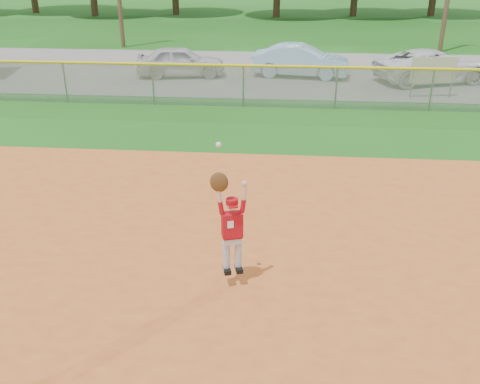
% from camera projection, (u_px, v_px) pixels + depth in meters
% --- Properties ---
extents(ground, '(120.00, 120.00, 0.00)m').
position_uv_depth(ground, '(203.00, 244.00, 10.64)').
color(ground, '#185713').
rests_on(ground, ground).
extents(clay_infield, '(24.00, 16.00, 0.04)m').
position_uv_depth(clay_infield, '(172.00, 345.00, 7.92)').
color(clay_infield, '#B95621').
rests_on(clay_infield, ground).
extents(parking_strip, '(44.00, 10.00, 0.03)m').
position_uv_depth(parking_strip, '(254.00, 71.00, 25.10)').
color(parking_strip, slate).
rests_on(parking_strip, ground).
extents(car_white_a, '(4.10, 2.18, 1.33)m').
position_uv_depth(car_white_a, '(181.00, 61.00, 23.85)').
color(car_white_a, silver).
rests_on(car_white_a, parking_strip).
extents(car_blue, '(4.40, 2.02, 1.40)m').
position_uv_depth(car_blue, '(300.00, 61.00, 23.77)').
color(car_blue, '#94C3DC').
rests_on(car_blue, parking_strip).
extents(car_white_b, '(5.36, 3.72, 1.36)m').
position_uv_depth(car_white_b, '(432.00, 66.00, 22.86)').
color(car_white_b, white).
rests_on(car_white_b, parking_strip).
extents(sponsor_sign, '(1.76, 0.36, 1.59)m').
position_uv_depth(sponsor_sign, '(434.00, 71.00, 20.33)').
color(sponsor_sign, gray).
rests_on(sponsor_sign, ground).
extents(outfield_fence, '(40.06, 0.10, 1.55)m').
position_uv_depth(outfield_fence, '(243.00, 83.00, 19.31)').
color(outfield_fence, gray).
rests_on(outfield_fence, ground).
extents(ballplayer, '(0.61, 0.32, 2.36)m').
position_uv_depth(ballplayer, '(230.00, 224.00, 8.83)').
color(ballplayer, silver).
rests_on(ballplayer, ground).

